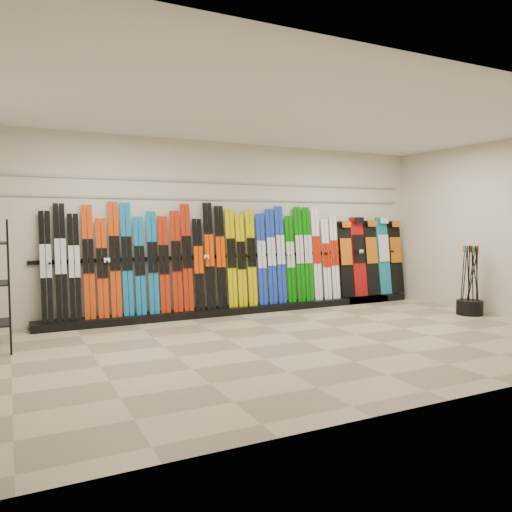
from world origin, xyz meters
name	(u,v)px	position (x,y,z in m)	size (l,w,h in m)	color
floor	(304,341)	(0.00, 0.00, 0.00)	(8.00, 8.00, 0.00)	#86745C
back_wall	(230,228)	(0.00, 2.50, 1.50)	(8.00, 8.00, 0.00)	beige
right_wall	(505,228)	(4.00, 0.00, 1.50)	(5.00, 5.00, 0.00)	beige
ceiling	(305,116)	(0.00, 0.00, 3.00)	(8.00, 8.00, 0.00)	silver
ski_rack_base	(246,309)	(0.22, 2.28, 0.06)	(8.00, 0.40, 0.12)	black
skis	(210,259)	(-0.45, 2.33, 0.97)	(5.38, 0.23, 1.82)	black
snowboards	(372,257)	(3.10, 2.36, 0.89)	(1.59, 0.24, 1.58)	black
pole_bin	(470,307)	(3.60, 0.34, 0.12)	(0.44, 0.44, 0.25)	black
ski_poles	(471,280)	(3.62, 0.35, 0.61)	(0.38, 0.24, 1.18)	black
slatwall_rail_0	(230,200)	(0.00, 2.48, 2.00)	(7.60, 0.02, 0.03)	gray
slatwall_rail_1	(230,183)	(0.00, 2.48, 2.30)	(7.60, 0.02, 0.03)	gray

